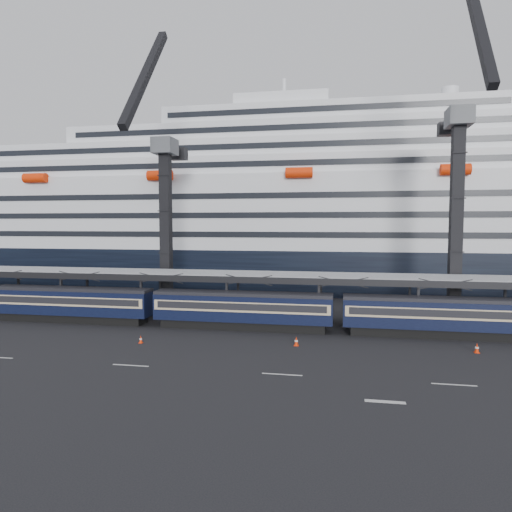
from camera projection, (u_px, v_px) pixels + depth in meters
The scene contains 10 objects.
ground at pixel (312, 360), 37.28m from camera, with size 260.00×260.00×0.00m, color black.
lane_markings at pixel (429, 389), 30.68m from camera, with size 111.00×4.27×0.02m.
train at pixel (274, 309), 47.78m from camera, with size 133.05×3.00×4.05m.
canopy at pixel (320, 277), 50.65m from camera, with size 130.00×6.25×5.53m.
cruise_ship at pixel (322, 217), 81.74m from camera, with size 214.09×28.84×34.00m.
crane_dark_near at pixel (165, 218), 58.29m from camera, with size 4.50×17.75×35.08m.
crane_dark_mid at pixel (458, 204), 50.90m from camera, with size 4.50×18.24×39.64m.
traffic_cone_c at pixel (141, 339), 42.64m from camera, with size 0.36×0.36×0.72m.
traffic_cone_d at pixel (296, 341), 41.68m from camera, with size 0.43×0.43×0.86m.
traffic_cone_e at pixel (477, 348), 39.38m from camera, with size 0.43×0.43×0.86m.
Camera 1 is at (2.06, -36.83, 11.11)m, focal length 32.00 mm.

